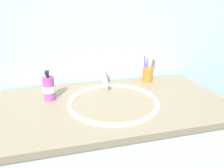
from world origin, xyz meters
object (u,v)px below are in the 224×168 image
Objects in this scene: toothbrush_blue at (147,66)px; toothbrush_yellow at (152,65)px; toothbrush_red at (152,66)px; faucet at (105,78)px; toothbrush_purple at (145,65)px; soap_dispenser at (49,88)px; toothbrush_cup at (148,75)px.

toothbrush_yellow is at bearing 19.52° from toothbrush_blue.
toothbrush_blue reaches higher than toothbrush_red.
toothbrush_yellow reaches higher than toothbrush_blue.
faucet is 0.93× the size of toothbrush_red.
toothbrush_purple is 0.63m from soap_dispenser.
toothbrush_blue is at bearing 2.96° from faucet.
toothbrush_yellow is (0.04, 0.02, 0.00)m from toothbrush_blue.
toothbrush_purple is at bearing -171.01° from toothbrush_cup.
toothbrush_purple is (-0.06, -0.01, 0.00)m from toothbrush_yellow.
toothbrush_purple is at bearing 12.83° from soap_dispenser.
toothbrush_purple is (-0.03, -0.00, 0.07)m from toothbrush_cup.
toothbrush_blue is (0.29, 0.02, 0.05)m from faucet.
faucet is 0.31m from toothbrush_cup.
toothbrush_yellow reaches higher than soap_dispenser.
toothbrush_purple reaches higher than soap_dispenser.
toothbrush_cup is 0.06m from toothbrush_red.
toothbrush_red reaches higher than toothbrush_cup.
toothbrush_blue is 1.12× the size of soap_dispenser.
toothbrush_yellow is (0.03, 0.01, 0.07)m from toothbrush_cup.
toothbrush_yellow is 0.02m from toothbrush_red.
toothbrush_blue is at bearing -177.56° from toothbrush_red.
soap_dispenser is (-0.62, -0.13, -0.04)m from toothbrush_blue.
toothbrush_blue reaches higher than faucet.
toothbrush_red is (0.33, 0.02, 0.05)m from faucet.
faucet is 0.83× the size of toothbrush_purple.
toothbrush_yellow reaches higher than toothbrush_cup.
soap_dispenser is at bearing -167.34° from toothbrush_cup.
toothbrush_cup is 0.49× the size of toothbrush_yellow.
faucet is 0.30m from toothbrush_blue.
toothbrush_yellow is at bearing 10.39° from toothbrush_purple.
faucet is at bearing -175.92° from toothbrush_purple.
toothbrush_red is at bearing -17.77° from toothbrush_cup.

